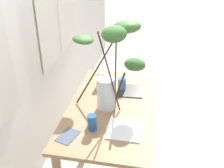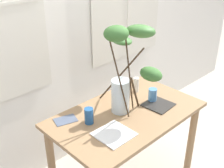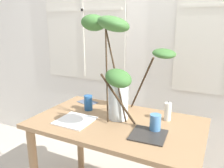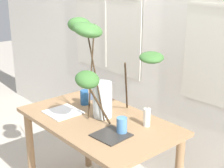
# 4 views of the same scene
# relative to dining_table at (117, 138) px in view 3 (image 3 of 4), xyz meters

# --- Properties ---
(back_wall_with_windows) EXTENTS (5.84, 0.14, 2.87)m
(back_wall_with_windows) POSITION_rel_dining_table_xyz_m (0.00, 0.75, 0.80)
(back_wall_with_windows) COLOR silver
(back_wall_with_windows) RESTS_ON ground
(dining_table) EXTENTS (1.20, 0.72, 0.77)m
(dining_table) POSITION_rel_dining_table_xyz_m (0.00, 0.00, 0.00)
(dining_table) COLOR #93704C
(dining_table) RESTS_ON ground
(vase_with_branches) EXTENTS (0.64, 0.68, 0.75)m
(vase_with_branches) POSITION_rel_dining_table_xyz_m (0.01, 0.01, 0.52)
(vase_with_branches) COLOR silver
(vase_with_branches) RESTS_ON dining_table
(drinking_glass_blue_left) EXTENTS (0.07, 0.07, 0.12)m
(drinking_glass_blue_left) POSITION_rel_dining_table_xyz_m (-0.30, 0.10, 0.19)
(drinking_glass_blue_left) COLOR #235693
(drinking_glass_blue_left) RESTS_ON dining_table
(drinking_glass_blue_right) EXTENTS (0.07, 0.07, 0.11)m
(drinking_glass_blue_right) POSITION_rel_dining_table_xyz_m (0.29, -0.02, 0.19)
(drinking_glass_blue_right) COLOR #4C84BC
(drinking_glass_blue_right) RESTS_ON dining_table
(plate_square_left) EXTENTS (0.24, 0.24, 0.01)m
(plate_square_left) POSITION_rel_dining_table_xyz_m (-0.27, -0.13, 0.14)
(plate_square_left) COLOR white
(plate_square_left) RESTS_ON dining_table
(plate_square_right) EXTENTS (0.23, 0.23, 0.01)m
(plate_square_right) POSITION_rel_dining_table_xyz_m (0.27, -0.10, 0.14)
(plate_square_right) COLOR #2D2B28
(plate_square_right) RESTS_ON dining_table
(napkin_folded) EXTENTS (0.19, 0.16, 0.00)m
(napkin_folded) POSITION_rel_dining_table_xyz_m (-0.41, 0.25, 0.13)
(napkin_folded) COLOR #4C566B
(napkin_folded) RESTS_ON dining_table
(pillar_candle) EXTENTS (0.05, 0.05, 0.14)m
(pillar_candle) POSITION_rel_dining_table_xyz_m (0.32, 0.19, 0.20)
(pillar_candle) COLOR silver
(pillar_candle) RESTS_ON dining_table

